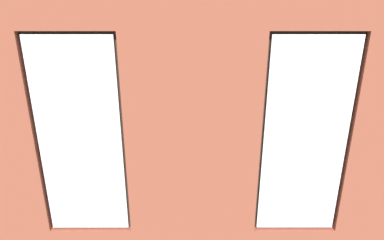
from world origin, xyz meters
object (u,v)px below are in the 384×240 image
object	(u,v)px
couch_left	(308,145)
cup_ceramic	(171,143)
remote_gray	(197,145)
potted_plant_corner_near_left	(290,97)
media_console	(55,152)
potted_plant_by_left_couch	(272,120)
candle_jar	(191,140)
remote_black	(183,140)
coffee_table	(191,145)
potted_plant_beside_window_right	(20,204)
potted_plant_near_tv	(63,155)
potted_plant_foreground_right	(98,97)
potted_plant_mid_room_small	(211,128)
table_plant_small	(210,132)
tv_flatscreen	(50,118)
couch_by_window	(177,219)

from	to	relation	value
couch_left	cup_ceramic	xyz separation A→B (m)	(2.66, 0.25, 0.16)
remote_gray	potted_plant_corner_near_left	distance (m)	3.23
media_console	potted_plant_by_left_couch	world-z (taller)	media_console
candle_jar	remote_black	distance (m)	0.20
coffee_table	remote_black	xyz separation A→B (m)	(0.16, -0.10, 0.07)
potted_plant_beside_window_right	potted_plant_near_tv	world-z (taller)	potted_plant_beside_window_right
couch_left	potted_plant_foreground_right	distance (m)	4.96
cup_ceramic	potted_plant_by_left_couch	size ratio (longest dim) A/B	0.18
potted_plant_by_left_couch	couch_left	bearing A→B (deg)	106.25
candle_jar	potted_plant_mid_room_small	xyz separation A→B (m)	(-0.43, -0.99, -0.17)
remote_black	potted_plant_foreground_right	world-z (taller)	potted_plant_foreground_right
candle_jar	remote_black	world-z (taller)	candle_jar
couch_left	candle_jar	xyz separation A→B (m)	(2.27, 0.13, 0.17)
table_plant_small	potted_plant_mid_room_small	size ratio (longest dim) A/B	0.53
candle_jar	table_plant_small	world-z (taller)	table_plant_small
tv_flatscreen	remote_gray	bearing A→B (deg)	178.22
remote_black	potted_plant_near_tv	world-z (taller)	potted_plant_near_tv
coffee_table	tv_flatscreen	xyz separation A→B (m)	(2.59, 0.04, 0.56)
remote_gray	couch_left	bearing A→B (deg)	-149.76
potted_plant_by_left_couch	potted_plant_foreground_right	world-z (taller)	potted_plant_foreground_right
cup_ceramic	potted_plant_corner_near_left	world-z (taller)	potted_plant_corner_near_left
candle_jar	potted_plant_beside_window_right	distance (m)	3.13
couch_left	remote_black	world-z (taller)	couch_left
remote_black	candle_jar	bearing A→B (deg)	-175.31
tv_flatscreen	potted_plant_near_tv	size ratio (longest dim) A/B	1.10
potted_plant_foreground_right	potted_plant_mid_room_small	world-z (taller)	potted_plant_foreground_right
tv_flatscreen	potted_plant_near_tv	world-z (taller)	tv_flatscreen
media_console	potted_plant_by_left_couch	bearing A→B (deg)	-160.92
remote_gray	potted_plant_mid_room_small	world-z (taller)	potted_plant_mid_room_small
remote_gray	potted_plant_by_left_couch	size ratio (longest dim) A/B	0.35
couch_left	media_console	world-z (taller)	couch_left
tv_flatscreen	potted_plant_mid_room_small	xyz separation A→B (m)	(-3.02, -1.03, -0.62)
couch_by_window	potted_plant_near_tv	xyz separation A→B (m)	(1.86, -1.17, 0.35)
tv_flatscreen	potted_plant_beside_window_right	world-z (taller)	tv_flatscreen
remote_black	potted_plant_beside_window_right	world-z (taller)	potted_plant_beside_window_right
couch_by_window	remote_gray	xyz separation A→B (m)	(-0.29, -2.05, 0.13)
potted_plant_beside_window_right	potted_plant_corner_near_left	world-z (taller)	potted_plant_beside_window_right
candle_jar	potted_plant_by_left_couch	distance (m)	2.41
table_plant_small	remote_black	xyz separation A→B (m)	(0.52, 0.04, -0.13)
couch_by_window	coffee_table	bearing A→B (deg)	-94.97
couch_left	potted_plant_foreground_right	xyz separation A→B (m)	(4.55, -1.93, 0.38)
remote_black	potted_plant_beside_window_right	xyz separation A→B (m)	(1.99, 2.37, 0.18)
potted_plant_corner_near_left	table_plant_small	bearing A→B (deg)	43.64
candle_jar	media_console	distance (m)	2.60
media_console	potted_plant_foreground_right	xyz separation A→B (m)	(-0.31, -2.10, 0.43)
coffee_table	tv_flatscreen	size ratio (longest dim) A/B	1.07
candle_jar	potted_plant_corner_near_left	size ratio (longest dim) A/B	0.09
potted_plant_beside_window_right	potted_plant_corner_near_left	bearing A→B (deg)	-136.18
candle_jar	potted_plant_by_left_couch	bearing A→B (deg)	-141.28
cup_ceramic	media_console	xyz separation A→B (m)	(2.21, -0.08, -0.21)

